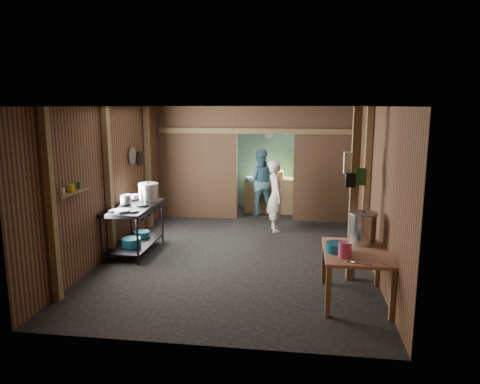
# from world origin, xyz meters

# --- Properties ---
(floor) EXTENTS (4.50, 7.00, 0.00)m
(floor) POSITION_xyz_m (0.00, 0.00, 0.00)
(floor) COLOR black
(floor) RESTS_ON ground
(ceiling) EXTENTS (4.50, 7.00, 0.00)m
(ceiling) POSITION_xyz_m (0.00, 0.00, 2.60)
(ceiling) COLOR #45413B
(ceiling) RESTS_ON ground
(wall_back) EXTENTS (4.50, 0.00, 2.60)m
(wall_back) POSITION_xyz_m (0.00, 3.50, 1.30)
(wall_back) COLOR brown
(wall_back) RESTS_ON ground
(wall_front) EXTENTS (4.50, 0.00, 2.60)m
(wall_front) POSITION_xyz_m (0.00, -3.50, 1.30)
(wall_front) COLOR brown
(wall_front) RESTS_ON ground
(wall_left) EXTENTS (0.00, 7.00, 2.60)m
(wall_left) POSITION_xyz_m (-2.25, 0.00, 1.30)
(wall_left) COLOR brown
(wall_left) RESTS_ON ground
(wall_right) EXTENTS (0.00, 7.00, 2.60)m
(wall_right) POSITION_xyz_m (2.25, 0.00, 1.30)
(wall_right) COLOR brown
(wall_right) RESTS_ON ground
(partition_left) EXTENTS (1.85, 0.10, 2.60)m
(partition_left) POSITION_xyz_m (-1.32, 2.20, 1.30)
(partition_left) COLOR brown
(partition_left) RESTS_ON floor
(partition_right) EXTENTS (1.35, 0.10, 2.60)m
(partition_right) POSITION_xyz_m (1.57, 2.20, 1.30)
(partition_right) COLOR brown
(partition_right) RESTS_ON floor
(partition_header) EXTENTS (1.30, 0.10, 0.60)m
(partition_header) POSITION_xyz_m (0.25, 2.20, 2.30)
(partition_header) COLOR brown
(partition_header) RESTS_ON wall_back
(turquoise_panel) EXTENTS (4.40, 0.06, 2.50)m
(turquoise_panel) POSITION_xyz_m (0.00, 3.44, 1.25)
(turquoise_panel) COLOR #69BCB3
(turquoise_panel) RESTS_ON wall_back
(back_counter) EXTENTS (1.20, 0.50, 0.85)m
(back_counter) POSITION_xyz_m (0.30, 2.95, 0.42)
(back_counter) COLOR olive
(back_counter) RESTS_ON floor
(wall_clock) EXTENTS (0.20, 0.03, 0.20)m
(wall_clock) POSITION_xyz_m (0.25, 3.40, 1.90)
(wall_clock) COLOR beige
(wall_clock) RESTS_ON wall_back
(post_left_a) EXTENTS (0.10, 0.12, 2.60)m
(post_left_a) POSITION_xyz_m (-2.18, -2.60, 1.30)
(post_left_a) COLOR olive
(post_left_a) RESTS_ON floor
(post_left_b) EXTENTS (0.10, 0.12, 2.60)m
(post_left_b) POSITION_xyz_m (-2.18, -0.80, 1.30)
(post_left_b) COLOR olive
(post_left_b) RESTS_ON floor
(post_left_c) EXTENTS (0.10, 0.12, 2.60)m
(post_left_c) POSITION_xyz_m (-2.18, 1.20, 1.30)
(post_left_c) COLOR olive
(post_left_c) RESTS_ON floor
(post_right) EXTENTS (0.10, 0.12, 2.60)m
(post_right) POSITION_xyz_m (2.18, -0.20, 1.30)
(post_right) COLOR olive
(post_right) RESTS_ON floor
(post_free) EXTENTS (0.12, 0.12, 2.60)m
(post_free) POSITION_xyz_m (1.85, -1.30, 1.30)
(post_free) COLOR olive
(post_free) RESTS_ON floor
(cross_beam) EXTENTS (4.40, 0.12, 0.12)m
(cross_beam) POSITION_xyz_m (0.00, 2.15, 2.05)
(cross_beam) COLOR olive
(cross_beam) RESTS_ON wall_left
(pan_lid_big) EXTENTS (0.03, 0.34, 0.34)m
(pan_lid_big) POSITION_xyz_m (-2.21, 0.40, 1.65)
(pan_lid_big) COLOR gray
(pan_lid_big) RESTS_ON wall_left
(pan_lid_small) EXTENTS (0.03, 0.30, 0.30)m
(pan_lid_small) POSITION_xyz_m (-2.21, 0.80, 1.55)
(pan_lid_small) COLOR black
(pan_lid_small) RESTS_ON wall_left
(wall_shelf) EXTENTS (0.14, 0.80, 0.03)m
(wall_shelf) POSITION_xyz_m (-2.15, -2.10, 1.40)
(wall_shelf) COLOR olive
(wall_shelf) RESTS_ON wall_left
(jar_white) EXTENTS (0.07, 0.07, 0.10)m
(jar_white) POSITION_xyz_m (-2.15, -2.35, 1.47)
(jar_white) COLOR beige
(jar_white) RESTS_ON wall_shelf
(jar_yellow) EXTENTS (0.08, 0.08, 0.10)m
(jar_yellow) POSITION_xyz_m (-2.15, -2.10, 1.47)
(jar_yellow) COLOR #E0E50B
(jar_yellow) RESTS_ON wall_shelf
(jar_green) EXTENTS (0.06, 0.06, 0.10)m
(jar_green) POSITION_xyz_m (-2.15, -1.88, 1.47)
(jar_green) COLOR #255F25
(jar_green) RESTS_ON wall_shelf
(bag_white) EXTENTS (0.22, 0.15, 0.32)m
(bag_white) POSITION_xyz_m (1.80, -1.22, 1.78)
(bag_white) COLOR beige
(bag_white) RESTS_ON post_free
(bag_green) EXTENTS (0.16, 0.12, 0.24)m
(bag_green) POSITION_xyz_m (1.92, -1.36, 1.60)
(bag_green) COLOR #255F25
(bag_green) RESTS_ON post_free
(bag_black) EXTENTS (0.14, 0.10, 0.20)m
(bag_black) POSITION_xyz_m (1.78, -1.38, 1.55)
(bag_black) COLOR black
(bag_black) RESTS_ON post_free
(gas_range) EXTENTS (0.75, 1.45, 0.86)m
(gas_range) POSITION_xyz_m (-1.88, -0.51, 0.43)
(gas_range) COLOR black
(gas_range) RESTS_ON floor
(prep_table) EXTENTS (0.86, 1.19, 0.70)m
(prep_table) POSITION_xyz_m (1.83, -2.05, 0.35)
(prep_table) COLOR tan
(prep_table) RESTS_ON floor
(stove_pot_large) EXTENTS (0.42, 0.42, 0.37)m
(stove_pot_large) POSITION_xyz_m (-1.71, -0.16, 1.02)
(stove_pot_large) COLOR silver
(stove_pot_large) RESTS_ON gas_range
(stove_pot_med) EXTENTS (0.30, 0.30, 0.21)m
(stove_pot_med) POSITION_xyz_m (-2.05, -0.44, 0.94)
(stove_pot_med) COLOR silver
(stove_pot_med) RESTS_ON gas_range
(stove_saucepan) EXTENTS (0.16, 0.16, 0.10)m
(stove_saucepan) POSITION_xyz_m (-2.05, 0.03, 0.91)
(stove_saucepan) COLOR silver
(stove_saucepan) RESTS_ON gas_range
(frying_pan) EXTENTS (0.31, 0.51, 0.07)m
(frying_pan) POSITION_xyz_m (-1.88, -0.99, 0.88)
(frying_pan) COLOR gray
(frying_pan) RESTS_ON gas_range
(blue_tub_front) EXTENTS (0.34, 0.34, 0.14)m
(blue_tub_front) POSITION_xyz_m (-1.88, -0.67, 0.24)
(blue_tub_front) COLOR #10556A
(blue_tub_front) RESTS_ON gas_range
(blue_tub_back) EXTENTS (0.28, 0.28, 0.11)m
(blue_tub_back) POSITION_xyz_m (-1.88, -0.13, 0.22)
(blue_tub_back) COLOR #10556A
(blue_tub_back) RESTS_ON gas_range
(stock_pot) EXTENTS (0.44, 0.44, 0.46)m
(stock_pot) POSITION_xyz_m (1.95, -1.68, 0.91)
(stock_pot) COLOR silver
(stock_pot) RESTS_ON prep_table
(wash_basin) EXTENTS (0.38, 0.38, 0.12)m
(wash_basin) POSITION_xyz_m (1.58, -2.12, 0.76)
(wash_basin) COLOR #10556A
(wash_basin) RESTS_ON prep_table
(pink_bucket) EXTENTS (0.17, 0.17, 0.20)m
(pink_bucket) POSITION_xyz_m (1.65, -2.34, 0.80)
(pink_bucket) COLOR #CB4C7F
(pink_bucket) RESTS_ON prep_table
(knife) EXTENTS (0.30, 0.13, 0.01)m
(knife) POSITION_xyz_m (1.81, -2.55, 0.71)
(knife) COLOR silver
(knife) RESTS_ON prep_table
(yellow_tub) EXTENTS (0.32, 0.32, 0.18)m
(yellow_tub) POSITION_xyz_m (0.48, 2.95, 0.94)
(yellow_tub) COLOR #E0E50B
(yellow_tub) RESTS_ON back_counter
(cook) EXTENTS (0.48, 0.62, 1.50)m
(cook) POSITION_xyz_m (0.56, 1.27, 0.75)
(cook) COLOR white
(cook) RESTS_ON floor
(worker_back) EXTENTS (0.83, 0.68, 1.60)m
(worker_back) POSITION_xyz_m (0.10, 2.66, 0.80)
(worker_back) COLOR teal
(worker_back) RESTS_ON floor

